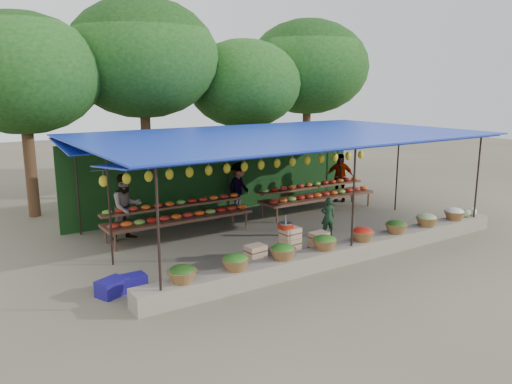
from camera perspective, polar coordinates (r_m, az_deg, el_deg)
ground at (r=14.29m, az=2.69°, el=-4.64°), size 60.00×60.00×0.00m
stone_curb at (r=12.22m, az=10.33°, el=-6.77°), size 10.60×0.55×0.40m
stall_canopy at (r=13.81m, az=2.66°, el=6.14°), size 10.80×6.60×2.82m
produce_baskets at (r=12.04m, az=10.04°, el=-5.22°), size 8.98×0.58×0.34m
netting_backdrop at (r=16.59m, az=-3.65°, el=2.13°), size 10.60×0.06×2.50m
tree_row at (r=19.19m, az=-6.91°, el=13.76°), size 16.51×5.50×7.12m
fruit_table_left at (r=14.05m, az=-8.83°, el=-2.49°), size 4.21×0.95×0.93m
fruit_table_right at (r=16.68m, az=6.99°, el=-0.14°), size 4.21×0.95×0.93m
crate_counter at (r=12.12m, az=3.83°, el=-6.21°), size 2.37×0.37×0.77m
weighing_scale at (r=11.89m, az=3.40°, el=-3.84°), size 0.31×0.31×0.33m
vendor_seated at (r=13.99m, az=8.23°, el=-2.80°), size 0.47×0.40×1.09m
customer_left at (r=13.88m, az=-14.60°, el=-1.68°), size 0.95×0.78×1.80m
customer_mid at (r=16.30m, az=-1.94°, el=0.50°), size 1.25×1.06×1.68m
customer_right at (r=18.22m, az=9.55°, el=1.65°), size 1.05×0.97×1.73m
blue_crate_front at (r=10.51m, az=-16.16°, el=-10.43°), size 0.67×0.58×0.33m
blue_crate_back at (r=10.69m, az=-13.89°, el=-9.98°), size 0.52×0.38×0.31m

